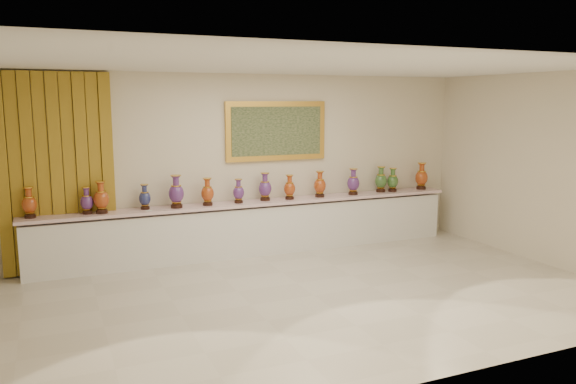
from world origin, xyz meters
The scene contains 18 objects.
ground centered at (0.00, 0.00, 0.00)m, with size 8.00×8.00×0.00m, color beige.
room centered at (-2.47, 2.44, 1.59)m, with size 8.00×8.00×8.00m.
counter centered at (0.00, 2.27, 0.44)m, with size 7.28×0.48×0.90m.
vase_0 centered at (-3.42, 2.27, 1.10)m, with size 0.21×0.21×0.45m.
vase_1 centered at (-2.65, 2.25, 1.08)m, with size 0.24×0.24×0.40m.
vase_2 centered at (-2.45, 2.21, 1.12)m, with size 0.29×0.29×0.49m.
vase_3 centered at (-1.80, 2.29, 1.07)m, with size 0.19×0.19×0.39m.
vase_4 centered at (-1.33, 2.21, 1.13)m, with size 0.25×0.25×0.52m.
vase_5 centered at (-0.82, 2.23, 1.10)m, with size 0.27×0.27×0.44m.
vase_6 centered at (-0.30, 2.23, 1.08)m, with size 0.22×0.22×0.40m.
vase_7 centered at (0.18, 2.28, 1.11)m, with size 0.29×0.29×0.47m.
vase_8 centered at (0.61, 2.22, 1.09)m, with size 0.26×0.26×0.42m.
vase_9 centered at (1.18, 2.23, 1.10)m, with size 0.25×0.25×0.46m.
vase_10 centered at (1.84, 2.21, 1.11)m, with size 0.25×0.25×0.47m.
vase_11 centered at (2.46, 2.28, 1.11)m, with size 0.27×0.27×0.47m.
vase_12 centered at (2.69, 2.23, 1.10)m, with size 0.24×0.24×0.44m.
vase_13 centered at (3.35, 2.26, 1.13)m, with size 0.24×0.24×0.51m.
label_card centered at (-1.77, 2.13, 0.90)m, with size 0.10×0.06×0.00m, color white.
Camera 1 is at (-3.13, -6.42, 2.55)m, focal length 35.00 mm.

